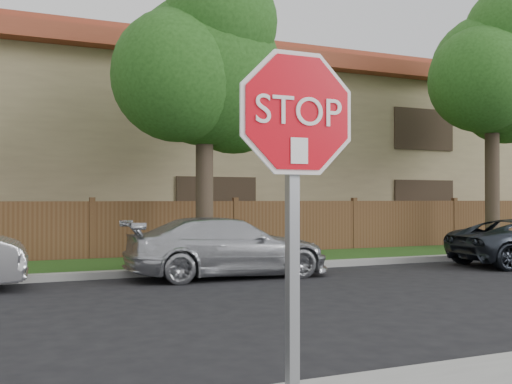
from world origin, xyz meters
name	(u,v)px	position (x,y,z in m)	size (l,w,h in m)	color
far_curb	(115,274)	(0.00, 8.15, 0.07)	(70.00, 0.30, 0.15)	gray
grass_strip	(102,267)	(0.00, 9.80, 0.06)	(70.00, 3.00, 0.12)	#1E4714
fence	(92,232)	(0.00, 11.40, 0.80)	(70.00, 0.12, 1.60)	#53331D
apartment_building	(69,145)	(0.00, 17.00, 3.53)	(35.20, 9.20, 7.20)	#93815B
tree_mid	(207,70)	(2.52, 9.57, 4.87)	(4.80, 3.90, 7.35)	#382B21
tree_right	(495,74)	(12.02, 9.57, 5.57)	(4.80, 3.90, 8.20)	#382B21
stop_sign	(296,169)	(-0.68, -1.48, 1.83)	(1.01, 0.13, 2.55)	gray
sedan_right	(228,247)	(2.24, 7.33, 0.63)	(1.77, 4.36, 1.27)	#B9BBC1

